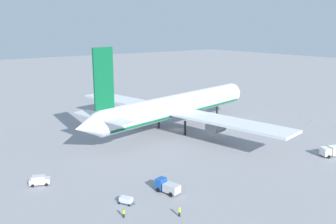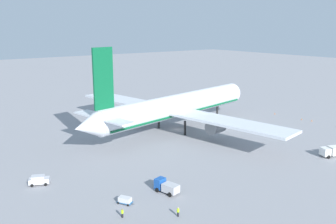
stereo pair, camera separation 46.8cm
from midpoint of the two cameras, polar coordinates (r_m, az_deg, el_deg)
ground_plane at (r=116.21m, az=1.66°, el=-2.73°), size 600.00×600.00×0.00m
airliner at (r=113.44m, az=1.27°, el=0.85°), size 73.61×79.02×26.94m
service_truck_0 at (r=101.13m, az=24.43°, el=-5.55°), size 6.31×4.46×2.54m
service_truck_2 at (r=73.12m, az=-0.07°, el=-11.53°), size 3.28×5.37×2.55m
service_van at (r=81.03m, az=-19.34°, el=-9.97°), size 4.47×3.40×1.97m
baggage_cart_0 at (r=69.66m, az=-6.54°, el=-13.48°), size 2.56×3.29×1.28m
baggage_cart_1 at (r=161.81m, az=-0.82°, el=1.93°), size 3.25×1.97×0.40m
ground_worker_0 at (r=65.14m, az=-6.93°, el=-15.39°), size 0.54×0.54×1.61m
ground_worker_3 at (r=65.01m, az=1.80°, el=-15.31°), size 0.55×0.55×1.71m
traffic_cone_0 at (r=135.54m, az=21.64°, el=-1.24°), size 0.36×0.36×0.55m
traffic_cone_1 at (r=141.73m, az=16.42°, el=-0.24°), size 0.36×0.36×0.55m
traffic_cone_2 at (r=136.34m, az=20.24°, el=-1.04°), size 0.36×0.36×0.55m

